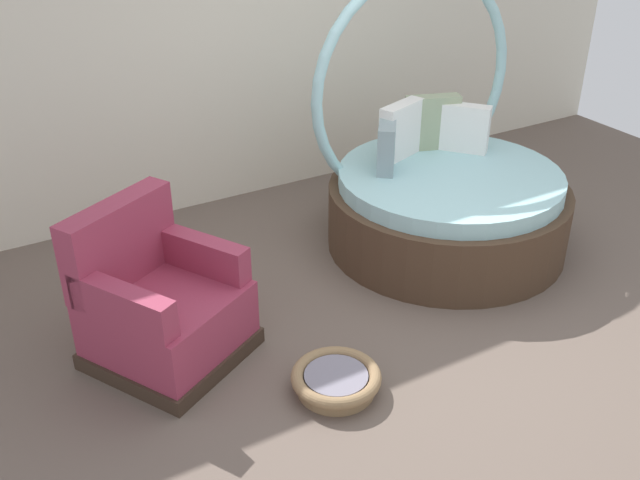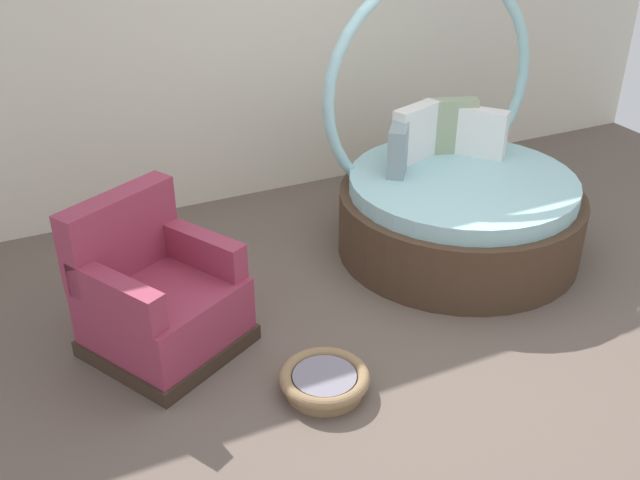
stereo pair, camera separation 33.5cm
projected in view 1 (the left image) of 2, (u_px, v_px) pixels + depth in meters
The scene contains 5 objects.
ground_plane at pixel (415, 329), 4.60m from camera, with size 8.00×8.00×0.02m, color #66564C.
back_wall at pixel (244, 14), 5.67m from camera, with size 8.00×0.12×3.02m, color silver.
round_daybed at pixel (443, 193), 5.39m from camera, with size 1.78×1.78×1.99m.
red_armchair at pixel (160, 307), 4.21m from camera, with size 1.08×1.08×0.94m.
pet_basket at pixel (336, 380), 4.04m from camera, with size 0.51×0.51×0.13m.
Camera 1 is at (-2.40, -2.93, 2.73)m, focal length 40.58 mm.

